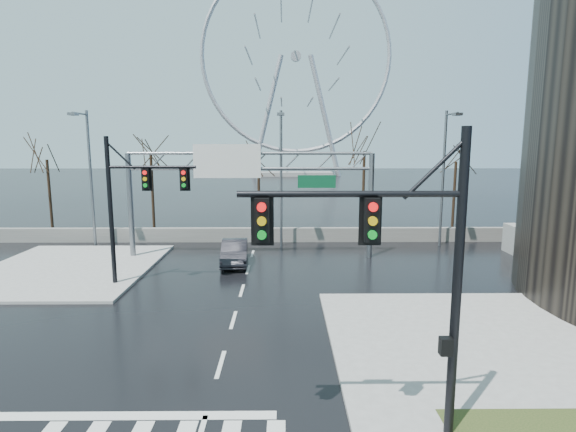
{
  "coord_description": "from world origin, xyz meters",
  "views": [
    {
      "loc": [
        2.23,
        -14.64,
        7.57
      ],
      "look_at": [
        2.42,
        7.72,
        4.0
      ],
      "focal_mm": 28.0,
      "sensor_mm": 36.0,
      "label": 1
    }
  ],
  "objects_px": {
    "signal_mast_near": "(404,257)",
    "signal_mast_far": "(131,197)",
    "ferris_wheel": "(296,65)",
    "car": "(235,252)",
    "sign_gantry": "(245,181)"
  },
  "relations": [
    {
      "from": "signal_mast_near",
      "to": "signal_mast_far",
      "type": "distance_m",
      "value": 17.03
    },
    {
      "from": "signal_mast_far",
      "to": "ferris_wheel",
      "type": "height_order",
      "value": "ferris_wheel"
    },
    {
      "from": "signal_mast_far",
      "to": "signal_mast_near",
      "type": "bearing_deg",
      "value": -49.74
    },
    {
      "from": "signal_mast_near",
      "to": "car",
      "type": "distance_m",
      "value": 18.9
    },
    {
      "from": "signal_mast_near",
      "to": "ferris_wheel",
      "type": "bearing_deg",
      "value": 90.08
    },
    {
      "from": "signal_mast_far",
      "to": "car",
      "type": "bearing_deg",
      "value": 41.94
    },
    {
      "from": "signal_mast_near",
      "to": "car",
      "type": "height_order",
      "value": "signal_mast_near"
    },
    {
      "from": "signal_mast_near",
      "to": "sign_gantry",
      "type": "bearing_deg",
      "value": 106.19
    },
    {
      "from": "signal_mast_near",
      "to": "ferris_wheel",
      "type": "height_order",
      "value": "ferris_wheel"
    },
    {
      "from": "ferris_wheel",
      "to": "car",
      "type": "bearing_deg",
      "value": -94.17
    },
    {
      "from": "ferris_wheel",
      "to": "car",
      "type": "xyz_separation_m",
      "value": [
        -5.96,
        -81.63,
        -25.37
      ]
    },
    {
      "from": "signal_mast_near",
      "to": "sign_gantry",
      "type": "relative_size",
      "value": 0.49
    },
    {
      "from": "signal_mast_near",
      "to": "signal_mast_far",
      "type": "bearing_deg",
      "value": 130.26
    },
    {
      "from": "signal_mast_far",
      "to": "sign_gantry",
      "type": "bearing_deg",
      "value": 47.53
    },
    {
      "from": "signal_mast_far",
      "to": "sign_gantry",
      "type": "distance_m",
      "value": 8.14
    }
  ]
}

